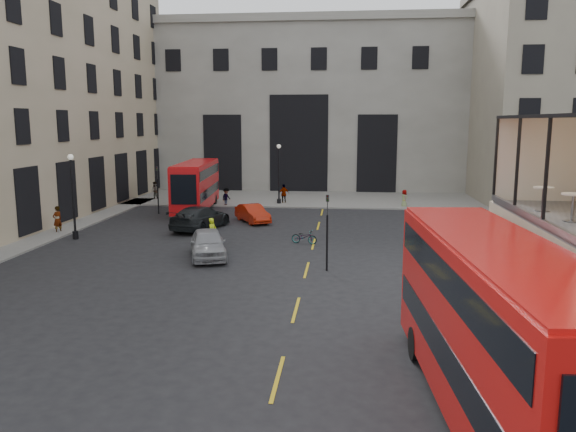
# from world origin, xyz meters

# --- Properties ---
(ground) EXTENTS (140.00, 140.00, 0.00)m
(ground) POSITION_xyz_m (0.00, 0.00, 0.00)
(ground) COLOR black
(ground) RESTS_ON ground
(gateway) EXTENTS (35.00, 10.60, 18.00)m
(gateway) POSITION_xyz_m (-5.00, 47.99, 9.39)
(gateway) COLOR #A09D95
(gateway) RESTS_ON ground
(building_right) EXTENTS (16.60, 18.60, 20.00)m
(building_right) POSITION_xyz_m (20.00, 39.97, 10.39)
(building_right) COLOR gray
(building_right) RESTS_ON ground
(pavement_far) EXTENTS (40.00, 12.00, 0.12)m
(pavement_far) POSITION_xyz_m (-6.00, 38.00, 0.06)
(pavement_far) COLOR slate
(pavement_far) RESTS_ON ground
(traffic_light_near) EXTENTS (0.16, 0.20, 3.80)m
(traffic_light_near) POSITION_xyz_m (-1.00, 12.00, 2.42)
(traffic_light_near) COLOR black
(traffic_light_near) RESTS_ON ground
(traffic_light_far) EXTENTS (0.16, 0.20, 3.80)m
(traffic_light_far) POSITION_xyz_m (-15.00, 28.00, 2.42)
(traffic_light_far) COLOR black
(traffic_light_far) RESTS_ON ground
(street_lamp_a) EXTENTS (0.36, 0.36, 5.33)m
(street_lamp_a) POSITION_xyz_m (-17.00, 18.00, 2.39)
(street_lamp_a) COLOR black
(street_lamp_a) RESTS_ON ground
(street_lamp_b) EXTENTS (0.36, 0.36, 5.33)m
(street_lamp_b) POSITION_xyz_m (-6.00, 34.00, 2.39)
(street_lamp_b) COLOR black
(street_lamp_b) RESTS_ON ground
(bus_near) EXTENTS (3.34, 11.45, 4.51)m
(bus_near) POSITION_xyz_m (3.50, -1.79, 2.53)
(bus_near) COLOR #B60F0C
(bus_near) RESTS_ON ground
(bus_far) EXTENTS (3.14, 10.26, 4.03)m
(bus_far) POSITION_xyz_m (-12.35, 29.77, 2.27)
(bus_far) COLOR red
(bus_far) RESTS_ON ground
(car_a) EXTENTS (3.07, 4.91, 1.56)m
(car_a) POSITION_xyz_m (-7.51, 14.07, 0.78)
(car_a) COLOR gray
(car_a) RESTS_ON ground
(car_b) EXTENTS (3.24, 4.09, 1.30)m
(car_b) POSITION_xyz_m (-6.88, 25.03, 0.65)
(car_b) COLOR #A41D0A
(car_b) RESTS_ON ground
(car_c) EXTENTS (3.63, 5.90, 1.60)m
(car_c) POSITION_xyz_m (-10.01, 22.01, 0.80)
(car_c) COLOR black
(car_c) RESTS_ON ground
(bicycle) EXTENTS (1.68, 0.97, 0.84)m
(bicycle) POSITION_xyz_m (-2.57, 18.10, 0.42)
(bicycle) COLOR gray
(bicycle) RESTS_ON ground
(cyclist) EXTENTS (0.61, 0.73, 1.72)m
(cyclist) POSITION_xyz_m (-7.88, 16.70, 0.86)
(cyclist) COLOR #C2E017
(cyclist) RESTS_ON ground
(pedestrian_a) EXTENTS (1.01, 0.90, 1.72)m
(pedestrian_a) POSITION_xyz_m (-17.94, 35.78, 0.86)
(pedestrian_a) COLOR gray
(pedestrian_a) RESTS_ON ground
(pedestrian_b) EXTENTS (0.97, 1.18, 1.59)m
(pedestrian_b) POSITION_xyz_m (-10.44, 32.51, 0.80)
(pedestrian_b) COLOR gray
(pedestrian_b) RESTS_ON ground
(pedestrian_c) EXTENTS (1.11, 0.85, 1.76)m
(pedestrian_c) POSITION_xyz_m (-5.61, 34.52, 0.88)
(pedestrian_c) COLOR gray
(pedestrian_c) RESTS_ON ground
(pedestrian_d) EXTENTS (0.62, 0.82, 1.52)m
(pedestrian_d) POSITION_xyz_m (4.91, 33.46, 0.76)
(pedestrian_d) COLOR gray
(pedestrian_d) RESTS_ON ground
(pedestrian_e) EXTENTS (0.66, 0.78, 1.82)m
(pedestrian_e) POSITION_xyz_m (-19.00, 19.60, 0.91)
(pedestrian_e) COLOR gray
(pedestrian_e) RESTS_ON ground
(cafe_table_mid) EXTENTS (0.62, 0.62, 0.78)m
(cafe_table_mid) POSITION_xyz_m (6.03, 0.79, 5.12)
(cafe_table_mid) COLOR white
(cafe_table_mid) RESTS_ON cafe_floor
(cafe_table_far) EXTENTS (0.60, 0.60, 0.75)m
(cafe_table_far) POSITION_xyz_m (5.85, 2.61, 5.09)
(cafe_table_far) COLOR beige
(cafe_table_far) RESTS_ON cafe_floor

